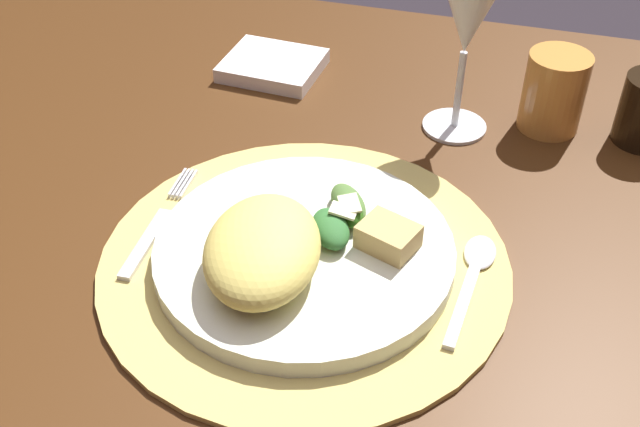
% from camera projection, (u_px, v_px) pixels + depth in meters
% --- Properties ---
extents(dining_table, '(1.33, 0.88, 0.71)m').
position_uv_depth(dining_table, '(381.00, 302.00, 0.85)').
color(dining_table, '#462710').
rests_on(dining_table, ground).
extents(placemat, '(0.37, 0.37, 0.01)m').
position_uv_depth(placemat, '(304.00, 262.00, 0.70)').
color(placemat, tan).
rests_on(placemat, dining_table).
extents(dinner_plate, '(0.27, 0.27, 0.02)m').
position_uv_depth(dinner_plate, '(304.00, 252.00, 0.69)').
color(dinner_plate, silver).
rests_on(dinner_plate, placemat).
extents(pasta_serving, '(0.12, 0.15, 0.05)m').
position_uv_depth(pasta_serving, '(262.00, 249.00, 0.64)').
color(pasta_serving, '#E2CE61').
rests_on(pasta_serving, dinner_plate).
extents(salad_greens, '(0.06, 0.10, 0.02)m').
position_uv_depth(salad_greens, '(341.00, 216.00, 0.70)').
color(salad_greens, '#4C7133').
rests_on(salad_greens, dinner_plate).
extents(bread_piece, '(0.06, 0.05, 0.02)m').
position_uv_depth(bread_piece, '(388.00, 236.00, 0.68)').
color(bread_piece, tan).
rests_on(bread_piece, dinner_plate).
extents(fork, '(0.02, 0.16, 0.00)m').
position_uv_depth(fork, '(157.00, 226.00, 0.73)').
color(fork, silver).
rests_on(fork, placemat).
extents(spoon, '(0.03, 0.14, 0.01)m').
position_uv_depth(spoon, '(475.00, 268.00, 0.68)').
color(spoon, silver).
rests_on(spoon, placemat).
extents(napkin, '(0.12, 0.11, 0.02)m').
position_uv_depth(napkin, '(273.00, 66.00, 0.96)').
color(napkin, white).
rests_on(napkin, dining_table).
extents(wine_glass, '(0.07, 0.07, 0.19)m').
position_uv_depth(wine_glass, '(468.00, 17.00, 0.79)').
color(wine_glass, silver).
rests_on(wine_glass, dining_table).
extents(amber_tumbler, '(0.07, 0.07, 0.09)m').
position_uv_depth(amber_tumbler, '(554.00, 92.00, 0.85)').
color(amber_tumbler, '#C9873C').
rests_on(amber_tumbler, dining_table).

